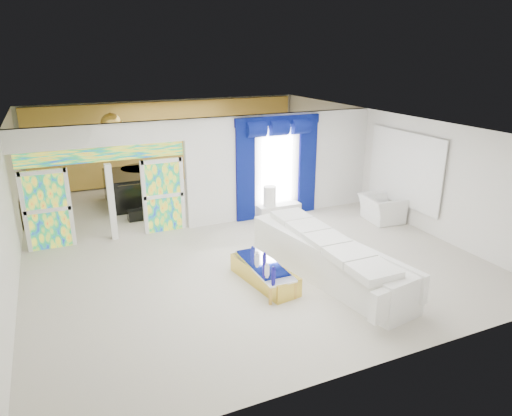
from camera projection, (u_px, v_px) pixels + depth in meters
name	position (u px, v px, depth m)	size (l,w,h in m)	color
floor	(227.00, 235.00, 12.35)	(12.00, 12.00, 0.00)	#B7AF9E
dividing_wall	(283.00, 165.00, 13.56)	(5.70, 0.18, 3.00)	white
dividing_header	(101.00, 135.00, 11.23)	(4.30, 0.18, 0.55)	white
stained_panel_left	(48.00, 210.00, 11.24)	(0.95, 0.04, 2.00)	#994C3F
stained_panel_right	(163.00, 196.00, 12.34)	(0.95, 0.04, 2.00)	#994C3F
stained_transom	(103.00, 154.00, 11.38)	(4.00, 0.05, 0.35)	#994C3F
window_pane	(277.00, 168.00, 13.39)	(1.00, 0.02, 2.30)	white
blue_drape_left	(245.00, 173.00, 13.00)	(0.55, 0.10, 2.80)	#06044C
blue_drape_right	(307.00, 166.00, 13.77)	(0.55, 0.10, 2.80)	#06044C
blue_pelmet	(278.00, 120.00, 12.92)	(2.60, 0.12, 0.25)	#06044C
wall_mirror	(405.00, 169.00, 12.89)	(0.04, 2.70, 1.90)	white
gold_curtains	(170.00, 142.00, 16.96)	(9.70, 0.12, 2.90)	gold
white_sofa	(327.00, 260.00, 9.95)	(0.93, 4.33, 0.82)	white
coffee_table	(264.00, 274.00, 9.76)	(0.60, 1.81, 0.40)	gold
console_table	(279.00, 211.00, 13.52)	(1.29, 0.41, 0.43)	white
table_lamp	(270.00, 196.00, 13.24)	(0.36, 0.36, 0.58)	white
armchair	(381.00, 208.00, 13.30)	(1.14, 0.99, 0.74)	white
grand_piano	(133.00, 188.00, 14.77)	(1.53, 2.00, 1.01)	black
piano_bench	(144.00, 214.00, 13.51)	(0.91, 0.35, 0.30)	black
tv_console	(34.00, 212.00, 12.83)	(0.57, 0.52, 0.83)	tan
chandelier	(111.00, 123.00, 13.54)	(0.60, 0.60, 0.60)	gold
decanters	(263.00, 262.00, 9.64)	(0.14, 1.17, 0.27)	silver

